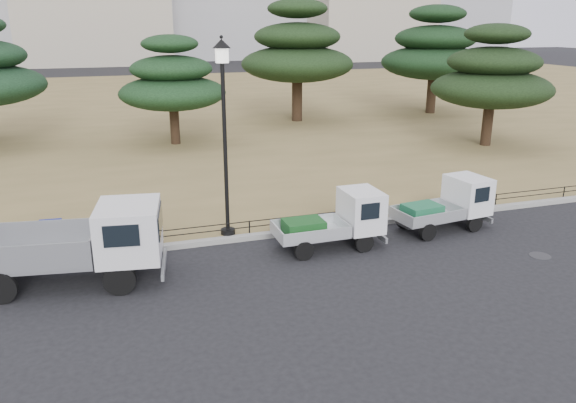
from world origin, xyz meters
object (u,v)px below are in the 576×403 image
object	(u,v)px
truck_large	(79,242)
truck_kei_rear	(448,204)
truck_kei_front	(337,220)
street_lamp	(224,107)
tarp_pile	(43,239)

from	to	relation	value
truck_large	truck_kei_rear	bearing A→B (deg)	11.23
truck_kei_front	truck_kei_rear	distance (m)	3.98
street_lamp	tarp_pile	bearing A→B (deg)	175.99
truck_large	truck_kei_rear	world-z (taller)	truck_large
truck_large	street_lamp	size ratio (longest dim) A/B	0.84
street_lamp	tarp_pile	distance (m)	6.35
truck_large	truck_kei_rear	size ratio (longest dim) A/B	1.49
truck_kei_front	tarp_pile	bearing A→B (deg)	165.60
truck_large	tarp_pile	distance (m)	2.55
truck_large	truck_kei_rear	xyz separation A→B (m)	(11.01, 0.52, -0.31)
truck_kei_front	truck_kei_rear	world-z (taller)	truck_kei_front
tarp_pile	truck_large	bearing A→B (deg)	-63.68
street_lamp	tarp_pile	world-z (taller)	street_lamp
truck_kei_rear	truck_large	bearing A→B (deg)	175.73
truck_large	tarp_pile	xyz separation A→B (m)	(-1.10, 2.22, -0.62)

